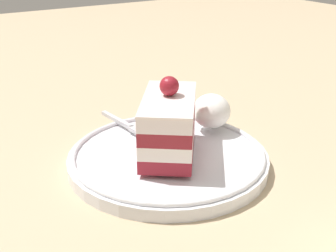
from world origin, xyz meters
name	(u,v)px	position (x,y,z in m)	size (l,w,h in m)	color
ground_plane	(167,179)	(0.00, 0.00, 0.00)	(2.40, 2.40, 0.00)	tan
dessert_plate	(168,157)	(0.02, 0.03, 0.01)	(0.23, 0.23, 0.02)	white
cake_slice	(169,124)	(0.02, 0.03, 0.05)	(0.12, 0.13, 0.09)	maroon
whipped_cream_dollop	(211,111)	(0.10, 0.05, 0.04)	(0.05, 0.05, 0.04)	white
fork	(127,125)	(0.01, 0.11, 0.02)	(0.02, 0.11, 0.00)	silver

